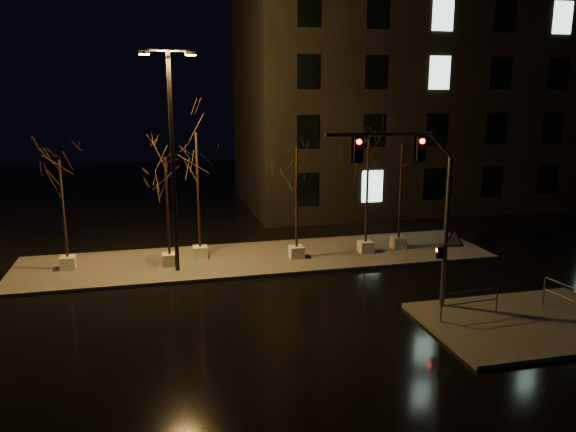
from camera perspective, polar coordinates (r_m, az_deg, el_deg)
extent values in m
plane|color=black|center=(21.00, 0.21, -9.20)|extent=(90.00, 90.00, 0.00)
cube|color=#4A4842|center=(26.51, -2.90, -4.32)|extent=(22.00, 5.00, 0.15)
cube|color=#4A4842|center=(21.12, 23.19, -9.94)|extent=(7.00, 5.00, 0.15)
cube|color=black|center=(41.36, 13.49, 11.92)|extent=(25.00, 12.00, 15.00)
cube|color=silver|center=(26.53, -21.45, -4.42)|extent=(0.65, 0.65, 0.55)
cylinder|color=black|center=(25.96, -21.88, 0.66)|extent=(0.11, 0.11, 4.25)
cube|color=silver|center=(25.67, -11.91, -4.35)|extent=(0.65, 0.65, 0.55)
cylinder|color=black|center=(25.07, -12.16, 0.96)|extent=(0.11, 0.11, 4.31)
cube|color=silver|center=(26.57, -8.91, -3.64)|extent=(0.65, 0.65, 0.55)
cylinder|color=black|center=(25.91, -9.13, 2.55)|extent=(0.11, 0.11, 5.27)
cube|color=silver|center=(26.26, 0.87, -3.68)|extent=(0.65, 0.65, 0.55)
cylinder|color=black|center=(25.64, 0.89, 1.91)|extent=(0.11, 0.11, 4.66)
cube|color=silver|center=(27.37, 7.87, -3.12)|extent=(0.65, 0.65, 0.55)
cylinder|color=black|center=(26.75, 8.05, 2.52)|extent=(0.11, 0.11, 4.92)
cube|color=silver|center=(28.38, 11.13, -2.66)|extent=(0.65, 0.65, 0.55)
cylinder|color=black|center=(27.82, 11.36, 2.46)|extent=(0.11, 0.11, 4.60)
cylinder|color=#54575B|center=(20.69, 15.77, -1.65)|extent=(0.16, 0.16, 5.45)
cylinder|color=#54575B|center=(19.31, 9.19, 8.18)|extent=(3.62, 0.61, 0.13)
cube|color=black|center=(19.80, 13.34, 6.65)|extent=(0.30, 0.23, 0.82)
cube|color=black|center=(19.19, 7.13, 6.72)|extent=(0.30, 0.23, 0.82)
cube|color=black|center=(20.80, 15.14, -3.61)|extent=(0.22, 0.19, 0.41)
cone|color=red|center=(20.82, 16.47, -2.38)|extent=(0.94, 0.15, 0.94)
sphere|color=#FF0C07|center=(20.16, 16.33, 7.37)|extent=(0.16, 0.16, 0.16)
cylinder|color=black|center=(24.01, -11.61, 5.10)|extent=(0.18, 0.18, 9.23)
cylinder|color=black|center=(23.86, -12.13, 16.14)|extent=(2.03, 0.29, 0.09)
cube|color=#FCA532|center=(23.75, -14.40, 15.71)|extent=(0.48, 0.30, 0.18)
cube|color=#FCA532|center=(24.00, -9.84, 15.88)|extent=(0.48, 0.30, 0.18)
cylinder|color=#54575B|center=(19.87, 15.29, -9.10)|extent=(0.05, 0.05, 0.92)
cylinder|color=#54575B|center=(21.13, 20.45, -8.13)|extent=(0.05, 0.05, 0.92)
cylinder|color=#54575B|center=(20.30, 18.05, -7.27)|extent=(2.24, 0.21, 0.04)
cylinder|color=#54575B|center=(20.44, 17.97, -8.34)|extent=(2.24, 0.21, 0.04)
cylinder|color=#54575B|center=(22.62, 24.56, -7.01)|extent=(0.06, 0.06, 1.00)
cylinder|color=#54575B|center=(21.73, 26.77, -6.47)|extent=(0.33, 2.21, 0.04)
cylinder|color=#54575B|center=(21.87, 26.65, -7.57)|extent=(0.33, 2.21, 0.04)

